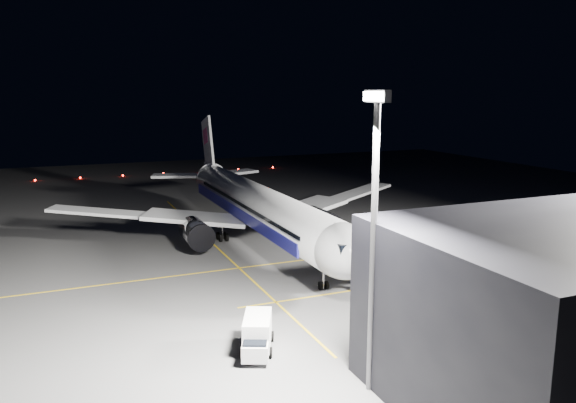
% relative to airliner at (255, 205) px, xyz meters
% --- Properties ---
extents(ground, '(200.00, 200.00, 0.00)m').
position_rel_airliner_xyz_m(ground, '(1.08, 0.00, -5.16)').
color(ground, '#4C4C4F').
rests_on(ground, ground).
extents(guide_line_main, '(0.25, 80.00, 0.01)m').
position_rel_airliner_xyz_m(guide_line_main, '(11.08, 0.00, -5.16)').
color(guide_line_main, gold).
rests_on(guide_line_main, ground).
extents(guide_line_cross, '(70.00, 0.25, 0.01)m').
position_rel_airliner_xyz_m(guide_line_cross, '(1.08, -6.00, -5.16)').
color(guide_line_cross, gold).
rests_on(guide_line_cross, ground).
extents(guide_line_side, '(0.25, 40.00, 0.01)m').
position_rel_airliner_xyz_m(guide_line_side, '(23.08, 10.00, -5.16)').
color(guide_line_side, gold).
rests_on(guide_line_side, ground).
extents(airliner, '(61.48, 54.22, 16.64)m').
position_rel_airliner_xyz_m(airliner, '(0.00, 0.00, 0.00)').
color(airliner, silver).
rests_on(airliner, ground).
extents(jet_bridge, '(3.60, 34.40, 6.30)m').
position_rel_airliner_xyz_m(jet_bridge, '(23.08, 18.06, -0.58)').
color(jet_bridge, '#B2B2B7').
rests_on(jet_bridge, ground).
extents(floodlight_mast_south, '(2.40, 0.67, 20.70)m').
position_rel_airliner_xyz_m(floodlight_mast_south, '(41.08, -6.01, 7.21)').
color(floodlight_mast_south, '#59595E').
rests_on(floodlight_mast_south, ground).
extents(taxiway_lights, '(0.44, 60.44, 0.44)m').
position_rel_airliner_xyz_m(taxiway_lights, '(-70.92, 0.00, -4.94)').
color(taxiway_lights, '#FF140A').
rests_on(taxiway_lights, ground).
extents(service_truck, '(5.90, 4.20, 2.82)m').
position_rel_airliner_xyz_m(service_truck, '(32.62, -11.36, -3.65)').
color(service_truck, silver).
rests_on(service_truck, ground).
extents(baggage_tug, '(3.06, 2.65, 1.95)m').
position_rel_airliner_xyz_m(baggage_tug, '(-1.25, 13.41, -4.27)').
color(baggage_tug, black).
rests_on(baggage_tug, ground).
extents(safety_cone_a, '(0.42, 0.42, 0.63)m').
position_rel_airliner_xyz_m(safety_cone_a, '(2.72, 4.00, -4.85)').
color(safety_cone_a, '#DC5F09').
rests_on(safety_cone_a, ground).
extents(safety_cone_b, '(0.43, 0.43, 0.65)m').
position_rel_airliner_xyz_m(safety_cone_b, '(7.08, 11.34, -4.84)').
color(safety_cone_b, '#DC5F09').
rests_on(safety_cone_b, ground).
extents(safety_cone_c, '(0.46, 0.46, 0.68)m').
position_rel_airliner_xyz_m(safety_cone_c, '(-0.12, 13.83, -4.82)').
color(safety_cone_c, '#DC5F09').
rests_on(safety_cone_c, ground).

